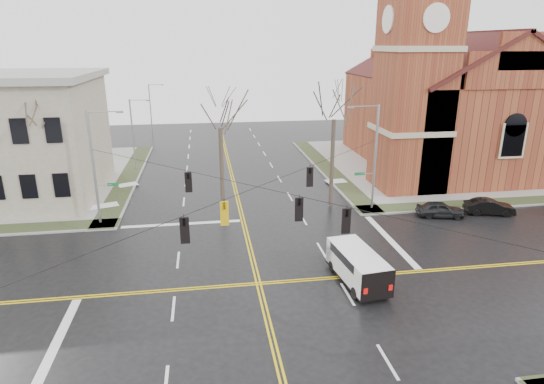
{
  "coord_description": "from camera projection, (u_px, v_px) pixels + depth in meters",
  "views": [
    {
      "loc": [
        -2.89,
        -24.43,
        13.94
      ],
      "look_at": [
        1.75,
        6.0,
        3.86
      ],
      "focal_mm": 30.0,
      "sensor_mm": 36.0,
      "label": 1
    }
  ],
  "objects": [
    {
      "name": "ground",
      "position": [
        259.0,
        284.0,
        27.71
      ],
      "size": [
        120.0,
        120.0,
        0.0
      ],
      "primitive_type": "plane",
      "color": "black",
      "rests_on": "ground"
    },
    {
      "name": "streetlight_north_a",
      "position": [
        134.0,
        132.0,
        51.09
      ],
      "size": [
        2.3,
        0.2,
        8.0
      ],
      "color": "gray",
      "rests_on": "ground"
    },
    {
      "name": "signal_pole_ne",
      "position": [
        373.0,
        155.0,
        38.59
      ],
      "size": [
        2.75,
        0.22,
        9.0
      ],
      "color": "gray",
      "rests_on": "ground"
    },
    {
      "name": "traffic_signals",
      "position": [
        259.0,
        203.0,
        25.38
      ],
      "size": [
        8.21,
        8.26,
        1.3
      ],
      "color": "black",
      "rests_on": "ground"
    },
    {
      "name": "tree_nw_far",
      "position": [
        44.0,
        117.0,
        36.13
      ],
      "size": [
        4.0,
        4.0,
        11.56
      ],
      "color": "#372D23",
      "rests_on": "ground"
    },
    {
      "name": "cargo_van",
      "position": [
        356.0,
        263.0,
        27.71
      ],
      "size": [
        2.63,
        5.48,
        2.01
      ],
      "rotation": [
        0.0,
        0.0,
        0.11
      ],
      "color": "white",
      "rests_on": "ground"
    },
    {
      "name": "sidewalks",
      "position": [
        259.0,
        282.0,
        27.68
      ],
      "size": [
        80.0,
        80.0,
        0.17
      ],
      "color": "gray",
      "rests_on": "ground"
    },
    {
      "name": "signal_pole_nw",
      "position": [
        96.0,
        165.0,
        35.35
      ],
      "size": [
        2.75,
        0.22,
        9.0
      ],
      "color": "gray",
      "rests_on": "ground"
    },
    {
      "name": "parked_car_b",
      "position": [
        489.0,
        207.0,
        38.78
      ],
      "size": [
        4.27,
        2.39,
        1.33
      ],
      "primitive_type": "imported",
      "rotation": [
        0.0,
        0.0,
        1.32
      ],
      "color": "black",
      "rests_on": "ground"
    },
    {
      "name": "parked_car_a",
      "position": [
        440.0,
        209.0,
        38.19
      ],
      "size": [
        4.17,
        2.48,
        1.33
      ],
      "primitive_type": "imported",
      "rotation": [
        0.0,
        0.0,
        1.32
      ],
      "color": "black",
      "rests_on": "ground"
    },
    {
      "name": "church",
      "position": [
        446.0,
        94.0,
        51.91
      ],
      "size": [
        24.28,
        27.48,
        27.5
      ],
      "color": "maroon",
      "rests_on": "ground"
    },
    {
      "name": "streetlight_north_b",
      "position": [
        151.0,
        108.0,
        69.88
      ],
      "size": [
        2.3,
        0.2,
        8.0
      ],
      "color": "gray",
      "rests_on": "ground"
    },
    {
      "name": "road_markings",
      "position": [
        259.0,
        283.0,
        27.7
      ],
      "size": [
        100.0,
        100.0,
        0.01
      ],
      "color": "gold",
      "rests_on": "ground"
    },
    {
      "name": "tree_ne",
      "position": [
        334.0,
        114.0,
        38.39
      ],
      "size": [
        4.0,
        4.0,
        11.47
      ],
      "color": "#372D23",
      "rests_on": "ground"
    },
    {
      "name": "tree_nw_near",
      "position": [
        220.0,
        122.0,
        37.42
      ],
      "size": [
        4.0,
        4.0,
        10.72
      ],
      "color": "#372D23",
      "rests_on": "ground"
    },
    {
      "name": "span_wires",
      "position": [
        258.0,
        187.0,
        25.77
      ],
      "size": [
        23.02,
        23.02,
        0.03
      ],
      "color": "black",
      "rests_on": "ground"
    }
  ]
}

